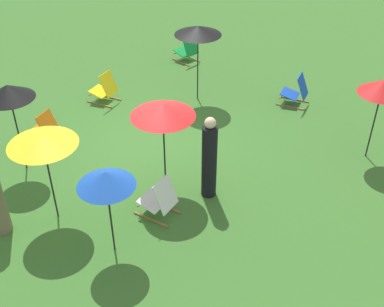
% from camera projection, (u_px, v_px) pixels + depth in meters
% --- Properties ---
extents(ground_plane, '(40.00, 40.00, 0.00)m').
position_uv_depth(ground_plane, '(148.00, 154.00, 10.77)').
color(ground_plane, '#386B28').
extents(deckchair_2, '(0.62, 0.84, 0.83)m').
position_uv_depth(deckchair_2, '(44.00, 131.00, 10.87)').
color(deckchair_2, olive).
rests_on(deckchair_2, ground).
extents(deckchair_4, '(0.53, 0.79, 0.83)m').
position_uv_depth(deckchair_4, '(159.00, 200.00, 8.92)').
color(deckchair_4, olive).
rests_on(deckchair_4, ground).
extents(deckchair_5, '(0.60, 0.83, 0.83)m').
position_uv_depth(deckchair_5, '(105.00, 89.00, 12.51)').
color(deckchair_5, olive).
rests_on(deckchair_5, ground).
extents(deckchair_6, '(0.59, 0.83, 0.83)m').
position_uv_depth(deckchair_6, '(187.00, 50.00, 14.60)').
color(deckchair_6, olive).
rests_on(deckchair_6, ground).
extents(deckchair_8, '(0.62, 0.84, 0.83)m').
position_uv_depth(deckchair_8, '(296.00, 92.00, 12.41)').
color(deckchair_8, olive).
rests_on(deckchair_8, ground).
extents(umbrella_0, '(0.97, 0.97, 1.86)m').
position_uv_depth(umbrella_0, '(383.00, 87.00, 9.74)').
color(umbrella_0, black).
rests_on(umbrella_0, ground).
extents(umbrella_1, '(1.22, 1.22, 1.91)m').
position_uv_depth(umbrella_1, '(163.00, 110.00, 8.80)').
color(umbrella_1, black).
rests_on(umbrella_1, ground).
extents(umbrella_2, '(0.99, 0.99, 1.97)m').
position_uv_depth(umbrella_2, '(8.00, 92.00, 9.30)').
color(umbrella_2, black).
rests_on(umbrella_2, ground).
extents(umbrella_3, '(0.94, 0.94, 1.68)m').
position_uv_depth(umbrella_3, '(106.00, 179.00, 7.53)').
color(umbrella_3, black).
rests_on(umbrella_3, ground).
extents(umbrella_4, '(1.20, 1.20, 1.82)m').
position_uv_depth(umbrella_4, '(42.00, 140.00, 8.12)').
color(umbrella_4, black).
rests_on(umbrella_4, ground).
extents(umbrella_5, '(1.17, 1.17, 1.99)m').
position_uv_depth(umbrella_5, '(198.00, 31.00, 11.80)').
color(umbrella_5, black).
rests_on(umbrella_5, ground).
extents(person_0, '(0.35, 0.35, 1.75)m').
position_uv_depth(person_0, '(209.00, 160.00, 9.16)').
color(person_0, black).
rests_on(person_0, ground).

